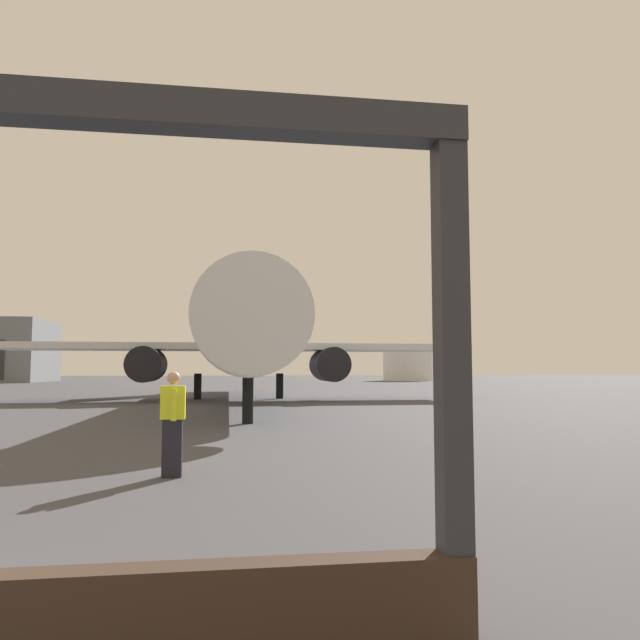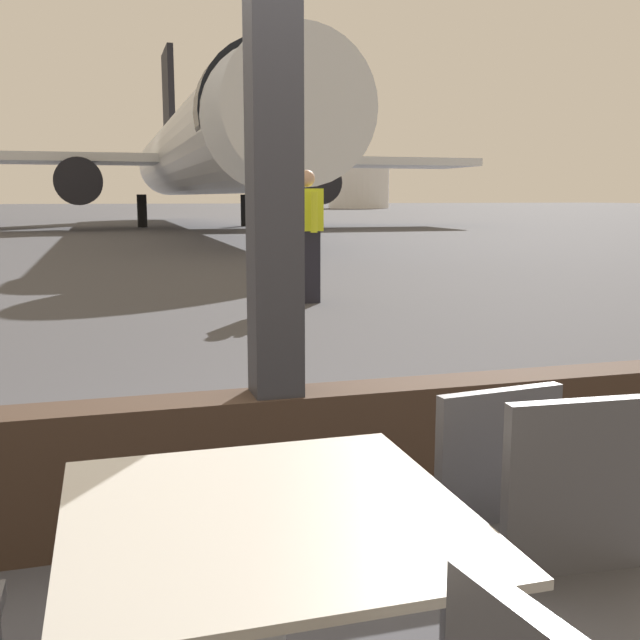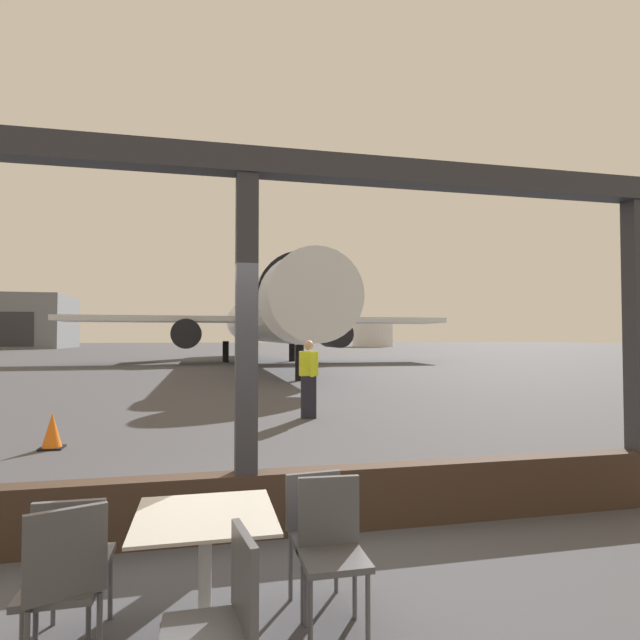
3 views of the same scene
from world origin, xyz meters
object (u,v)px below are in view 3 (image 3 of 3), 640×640
cafe_chair_window_right (63,576)px  cafe_chair_aisle_right (73,555)px  cafe_chair_side_extra (318,526)px  traffic_cone (52,432)px  ground_crew_worker (309,378)px  fuel_storage_tank (373,333)px  cafe_chair_window_left (223,614)px  dining_table (205,562)px  cafe_chair_aisle_left (331,540)px  airplane (264,315)px

cafe_chair_window_right → cafe_chair_aisle_right: cafe_chair_window_right is taller
cafe_chair_side_extra → traffic_cone: cafe_chair_side_extra is taller
ground_crew_worker → traffic_cone: bearing=-155.6°
cafe_chair_window_right → cafe_chair_side_extra: 1.58m
fuel_storage_tank → ground_crew_worker: bearing=-109.5°
cafe_chair_window_left → cafe_chair_side_extra: size_ratio=1.05×
dining_table → cafe_chair_aisle_left: bearing=-6.2°
cafe_chair_side_extra → airplane: bearing=84.4°
dining_table → ground_crew_worker: bearing=74.3°
cafe_chair_window_right → fuel_storage_tank: (30.07, 84.62, 1.89)m
ground_crew_worker → cafe_chair_aisle_right: bearing=-110.9°
cafe_chair_aisle_left → cafe_chair_window_left: bearing=-133.9°
dining_table → airplane: 31.40m
cafe_chair_aisle_right → airplane: bearing=81.6°
cafe_chair_window_left → traffic_cone: bearing=110.6°
cafe_chair_window_left → cafe_chair_side_extra: (0.68, 1.05, -0.03)m
cafe_chair_aisle_right → ground_crew_worker: bearing=69.1°
dining_table → cafe_chair_aisle_right: size_ratio=0.96×
cafe_chair_aisle_left → cafe_chair_aisle_right: cafe_chair_aisle_left is taller
cafe_chair_window_left → cafe_chair_aisle_left: cafe_chair_aisle_left is taller
cafe_chair_window_left → cafe_chair_window_right: 0.99m
cafe_chair_aisle_left → ground_crew_worker: size_ratio=0.53×
airplane → fuel_storage_tank: (25.53, 53.33, -0.86)m
cafe_chair_aisle_right → cafe_chair_aisle_left: bearing=-6.4°
cafe_chair_window_right → airplane: airplane is taller
cafe_chair_aisle_right → cafe_chair_side_extra: 1.54m
cafe_chair_aisle_left → traffic_cone: (-3.22, 5.98, -0.27)m
ground_crew_worker → dining_table: bearing=-105.7°
cafe_chair_side_extra → ground_crew_worker: (1.49, 7.79, 0.38)m
cafe_chair_window_left → ground_crew_worker: 9.11m
traffic_cone → ground_crew_worker: bearing=24.4°
cafe_chair_window_right → cafe_chair_side_extra: size_ratio=1.08×
dining_table → cafe_chair_window_left: (0.08, -0.81, 0.10)m
cafe_chair_window_right → ground_crew_worker: 8.81m
cafe_chair_aisle_right → ground_crew_worker: (3.03, 7.94, 0.37)m
cafe_chair_side_extra → traffic_cone: size_ratio=1.48×
airplane → traffic_cone: airplane is taller
dining_table → cafe_chair_side_extra: size_ratio=0.98×
cafe_chair_aisle_right → fuel_storage_tank: size_ratio=0.12×
cafe_chair_window_left → cafe_chair_aisle_left: size_ratio=0.99×
cafe_chair_window_left → dining_table: bearing=95.7°
traffic_cone → fuel_storage_tank: bearing=68.0°
dining_table → cafe_chair_window_right: bearing=-161.4°
cafe_chair_window_right → cafe_chair_aisle_left: 1.52m
cafe_chair_window_left → cafe_chair_aisle_right: size_ratio=1.03×
cafe_chair_window_left → cafe_chair_window_right: (-0.82, 0.56, 0.00)m
cafe_chair_window_left → ground_crew_worker: bearing=76.2°
cafe_chair_window_right → airplane: bearing=81.7°
cafe_chair_window_right → fuel_storage_tank: bearing=70.4°
dining_table → airplane: (3.80, 31.04, 2.84)m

